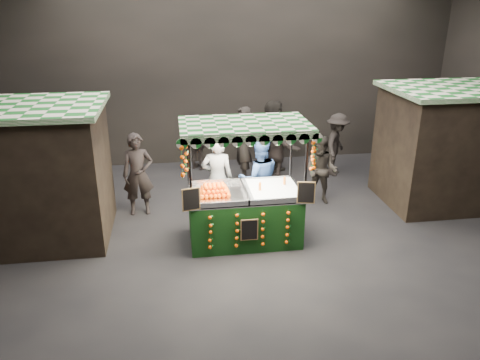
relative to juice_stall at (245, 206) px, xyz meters
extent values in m
plane|color=black|center=(0.42, -0.26, -0.72)|extent=(12.00, 12.00, 0.00)
cube|color=black|center=(0.42, 4.74, 1.78)|extent=(12.00, 0.10, 5.00)
cube|color=black|center=(0.42, -5.26, 1.78)|extent=(12.00, 0.10, 5.00)
cube|color=black|center=(-3.98, 0.74, 0.53)|extent=(2.80, 2.00, 2.50)
cube|color=#135A1C|center=(-3.98, 0.74, 1.83)|extent=(3.00, 2.20, 0.10)
cube|color=black|center=(4.82, 1.24, 0.53)|extent=(2.80, 2.00, 2.50)
cube|color=#135A1C|center=(4.82, 1.24, 1.83)|extent=(3.00, 2.20, 0.10)
cube|color=black|center=(-0.01, 0.04, -0.25)|extent=(2.05, 1.12, 0.93)
cube|color=silver|center=(-0.01, 0.04, 0.23)|extent=(2.05, 1.12, 0.04)
cylinder|color=black|center=(-1.01, -0.50, 0.40)|extent=(0.05, 0.05, 2.24)
cylinder|color=black|center=(0.99, -0.50, 0.40)|extent=(0.05, 0.05, 2.24)
cylinder|color=black|center=(-1.01, 0.57, 0.40)|extent=(0.05, 0.05, 2.24)
cylinder|color=black|center=(0.99, 0.57, 0.40)|extent=(0.05, 0.05, 2.24)
cube|color=#135A1C|center=(-0.01, 0.04, 1.56)|extent=(2.29, 1.35, 0.07)
cube|color=silver|center=(0.55, 0.04, 0.29)|extent=(0.92, 1.01, 0.07)
cube|color=black|center=(-1.02, -0.55, 0.45)|extent=(0.32, 0.09, 0.41)
cube|color=black|center=(1.00, -0.55, 0.45)|extent=(0.32, 0.09, 0.41)
cube|color=black|center=(-0.01, -0.56, -0.21)|extent=(0.32, 0.02, 0.41)
imported|color=gray|center=(-0.41, 1.07, 0.17)|extent=(0.71, 0.52, 1.78)
imported|color=navy|center=(0.43, 0.91, 0.16)|extent=(0.88, 0.70, 1.76)
imported|color=black|center=(-2.04, 1.54, 0.17)|extent=(0.67, 0.45, 1.77)
imported|color=#2A2522|center=(1.96, 1.54, 0.05)|extent=(0.95, 0.92, 1.54)
imported|color=#2A2422|center=(-0.62, 4.14, 0.04)|extent=(0.93, 0.82, 1.51)
imported|color=black|center=(2.89, 3.21, 0.09)|extent=(1.07, 1.21, 1.63)
imported|color=black|center=(-3.69, 3.71, 0.20)|extent=(1.02, 0.79, 1.83)
imported|color=#2E2726|center=(1.35, 3.32, 0.09)|extent=(1.00, 1.56, 1.61)
imported|color=black|center=(0.43, 3.14, 0.22)|extent=(0.51, 0.73, 1.89)
imported|color=black|center=(1.36, 3.89, 0.22)|extent=(1.39, 1.77, 1.87)
camera|label=1|loc=(-1.25, -7.89, 3.69)|focal=35.14mm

